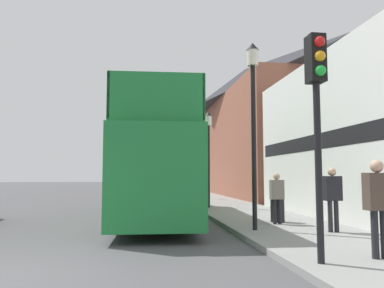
{
  "coord_description": "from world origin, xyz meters",
  "views": [
    {
      "loc": [
        2.46,
        -6.22,
        1.62
      ],
      "look_at": [
        4.27,
        6.92,
        2.74
      ],
      "focal_mm": 35.0,
      "sensor_mm": 36.0,
      "label": 1
    }
  ],
  "objects_px": {
    "parked_car_ahead_of_bus": "(164,191)",
    "traffic_signal": "(317,94)",
    "litter_bin": "(277,206)",
    "tour_bus": "(157,169)",
    "lamp_post_third": "(185,152)",
    "pedestrian_second": "(333,193)",
    "pedestrian_third": "(277,193)",
    "lamp_post_nearest": "(253,101)",
    "pedestrian_nearest": "(378,199)",
    "lamp_post_second": "(208,141)"
  },
  "relations": [
    {
      "from": "pedestrian_third",
      "to": "traffic_signal",
      "type": "height_order",
      "value": "traffic_signal"
    },
    {
      "from": "lamp_post_third",
      "to": "litter_bin",
      "type": "distance_m",
      "value": 13.46
    },
    {
      "from": "tour_bus",
      "to": "traffic_signal",
      "type": "distance_m",
      "value": 8.66
    },
    {
      "from": "parked_car_ahead_of_bus",
      "to": "pedestrian_second",
      "type": "xyz_separation_m",
      "value": [
        3.64,
        -12.91,
        0.44
      ]
    },
    {
      "from": "parked_car_ahead_of_bus",
      "to": "pedestrian_third",
      "type": "xyz_separation_m",
      "value": [
        2.75,
        -11.16,
        0.36
      ]
    },
    {
      "from": "tour_bus",
      "to": "parked_car_ahead_of_bus",
      "type": "relative_size",
      "value": 2.48
    },
    {
      "from": "pedestrian_second",
      "to": "pedestrian_third",
      "type": "bearing_deg",
      "value": 116.79
    },
    {
      "from": "lamp_post_nearest",
      "to": "lamp_post_third",
      "type": "xyz_separation_m",
      "value": [
        -0.15,
        14.74,
        -0.5
      ]
    },
    {
      "from": "pedestrian_nearest",
      "to": "traffic_signal",
      "type": "relative_size",
      "value": 0.45
    },
    {
      "from": "pedestrian_second",
      "to": "lamp_post_nearest",
      "type": "relative_size",
      "value": 0.32
    },
    {
      "from": "lamp_post_second",
      "to": "lamp_post_nearest",
      "type": "bearing_deg",
      "value": -90.52
    },
    {
      "from": "traffic_signal",
      "to": "pedestrian_second",
      "type": "bearing_deg",
      "value": 58.68
    },
    {
      "from": "lamp_post_nearest",
      "to": "litter_bin",
      "type": "bearing_deg",
      "value": 52.03
    },
    {
      "from": "pedestrian_third",
      "to": "lamp_post_nearest",
      "type": "distance_m",
      "value": 3.04
    },
    {
      "from": "tour_bus",
      "to": "lamp_post_third",
      "type": "height_order",
      "value": "lamp_post_third"
    },
    {
      "from": "traffic_signal",
      "to": "litter_bin",
      "type": "bearing_deg",
      "value": 76.6
    },
    {
      "from": "pedestrian_third",
      "to": "traffic_signal",
      "type": "distance_m",
      "value": 5.53
    },
    {
      "from": "parked_car_ahead_of_bus",
      "to": "lamp_post_second",
      "type": "relative_size",
      "value": 0.98
    },
    {
      "from": "traffic_signal",
      "to": "lamp_post_second",
      "type": "xyz_separation_m",
      "value": [
        0.14,
        11.32,
        0.24
      ]
    },
    {
      "from": "parked_car_ahead_of_bus",
      "to": "pedestrian_second",
      "type": "relative_size",
      "value": 2.62
    },
    {
      "from": "lamp_post_second",
      "to": "lamp_post_third",
      "type": "xyz_separation_m",
      "value": [
        -0.22,
        7.37,
        -0.06
      ]
    },
    {
      "from": "pedestrian_third",
      "to": "tour_bus",
      "type": "bearing_deg",
      "value": 138.11
    },
    {
      "from": "pedestrian_second",
      "to": "litter_bin",
      "type": "distance_m",
      "value": 2.4
    },
    {
      "from": "pedestrian_third",
      "to": "lamp_post_second",
      "type": "relative_size",
      "value": 0.34
    },
    {
      "from": "tour_bus",
      "to": "parked_car_ahead_of_bus",
      "type": "bearing_deg",
      "value": 86.95
    },
    {
      "from": "pedestrian_second",
      "to": "pedestrian_third",
      "type": "xyz_separation_m",
      "value": [
        -0.88,
        1.75,
        -0.08
      ]
    },
    {
      "from": "traffic_signal",
      "to": "lamp_post_third",
      "type": "distance_m",
      "value": 18.69
    },
    {
      "from": "lamp_post_third",
      "to": "tour_bus",
      "type": "bearing_deg",
      "value": -102.64
    },
    {
      "from": "traffic_signal",
      "to": "lamp_post_nearest",
      "type": "bearing_deg",
      "value": 88.94
    },
    {
      "from": "pedestrian_nearest",
      "to": "lamp_post_second",
      "type": "relative_size",
      "value": 0.39
    },
    {
      "from": "parked_car_ahead_of_bus",
      "to": "pedestrian_second",
      "type": "height_order",
      "value": "pedestrian_second"
    },
    {
      "from": "pedestrian_nearest",
      "to": "pedestrian_third",
      "type": "relative_size",
      "value": 1.13
    },
    {
      "from": "litter_bin",
      "to": "pedestrian_third",
      "type": "bearing_deg",
      "value": -111.31
    },
    {
      "from": "pedestrian_third",
      "to": "lamp_post_second",
      "type": "bearing_deg",
      "value": 98.95
    },
    {
      "from": "lamp_post_second",
      "to": "litter_bin",
      "type": "height_order",
      "value": "lamp_post_second"
    },
    {
      "from": "lamp_post_nearest",
      "to": "lamp_post_second",
      "type": "relative_size",
      "value": 1.16
    },
    {
      "from": "litter_bin",
      "to": "traffic_signal",
      "type": "bearing_deg",
      "value": -103.4
    },
    {
      "from": "lamp_post_nearest",
      "to": "litter_bin",
      "type": "xyz_separation_m",
      "value": [
        1.25,
        1.6,
        -3.06
      ]
    },
    {
      "from": "pedestrian_third",
      "to": "lamp_post_nearest",
      "type": "xyz_separation_m",
      "value": [
        -1.05,
        -1.1,
        2.64
      ]
    },
    {
      "from": "lamp_post_third",
      "to": "pedestrian_nearest",
      "type": "bearing_deg",
      "value": -85.96
    },
    {
      "from": "pedestrian_second",
      "to": "lamp_post_second",
      "type": "bearing_deg",
      "value": 103.13
    },
    {
      "from": "tour_bus",
      "to": "lamp_post_nearest",
      "type": "xyz_separation_m",
      "value": [
        2.5,
        -4.29,
        1.83
      ]
    },
    {
      "from": "pedestrian_second",
      "to": "lamp_post_third",
      "type": "distance_m",
      "value": 15.66
    },
    {
      "from": "pedestrian_third",
      "to": "lamp_post_second",
      "type": "xyz_separation_m",
      "value": [
        -0.99,
        6.27,
        2.2
      ]
    },
    {
      "from": "parked_car_ahead_of_bus",
      "to": "traffic_signal",
      "type": "relative_size",
      "value": 1.12
    },
    {
      "from": "lamp_post_third",
      "to": "lamp_post_second",
      "type": "bearing_deg",
      "value": -88.3
    },
    {
      "from": "parked_car_ahead_of_bus",
      "to": "pedestrian_nearest",
      "type": "bearing_deg",
      "value": -77.68
    },
    {
      "from": "pedestrian_third",
      "to": "lamp_post_third",
      "type": "bearing_deg",
      "value": 95.06
    },
    {
      "from": "lamp_post_nearest",
      "to": "lamp_post_second",
      "type": "bearing_deg",
      "value": 89.48
    },
    {
      "from": "parked_car_ahead_of_bus",
      "to": "traffic_signal",
      "type": "height_order",
      "value": "traffic_signal"
    }
  ]
}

